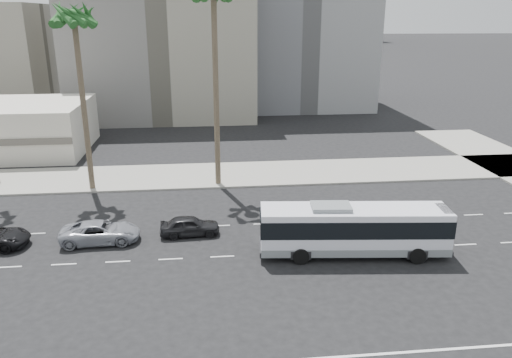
{
  "coord_description": "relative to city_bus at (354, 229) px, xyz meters",
  "views": [
    {
      "loc": [
        -6.79,
        -26.14,
        13.48
      ],
      "look_at": [
        -3.58,
        4.0,
        3.4
      ],
      "focal_mm": 34.71,
      "sensor_mm": 36.0,
      "label": 1
    }
  ],
  "objects": [
    {
      "name": "midrise_gray_center",
      "position": [
        6.31,
        52.46,
        11.35
      ],
      "size": [
        20.0,
        20.0,
        26.0
      ],
      "primitive_type": "cube",
      "color": "slate",
      "rests_on": "ground"
    },
    {
      "name": "car_a",
      "position": [
        -9.63,
        3.72,
        -1.0
      ],
      "size": [
        1.68,
        3.84,
        1.29
      ],
      "primitive_type": "imported",
      "rotation": [
        0.0,
        0.0,
        1.61
      ],
      "color": "black",
      "rests_on": "ground"
    },
    {
      "name": "city_bus",
      "position": [
        0.0,
        0.0,
        0.0
      ],
      "size": [
        11.09,
        3.48,
        3.13
      ],
      "rotation": [
        0.0,
        0.0,
        -0.1
      ],
      "color": "silver",
      "rests_on": "ground"
    },
    {
      "name": "midrise_beige_west",
      "position": [
        -13.69,
        45.46,
        7.35
      ],
      "size": [
        24.0,
        18.0,
        18.0
      ],
      "primitive_type": "cube",
      "color": "slate",
      "rests_on": "ground"
    },
    {
      "name": "sidewalk_north",
      "position": [
        -1.69,
        15.96,
        -1.57
      ],
      "size": [
        120.0,
        7.0,
        0.15
      ],
      "primitive_type": "cube",
      "color": "gray",
      "rests_on": "ground"
    },
    {
      "name": "palm_mid",
      "position": [
        -17.68,
        13.34,
        11.4
      ],
      "size": [
        4.69,
        4.69,
        14.5
      ],
      "rotation": [
        0.0,
        0.0,
        -0.23
      ],
      "color": "brown",
      "rests_on": "ground"
    },
    {
      "name": "ground",
      "position": [
        -1.69,
        0.46,
        -1.65
      ],
      "size": [
        700.0,
        700.0,
        0.0
      ],
      "primitive_type": "plane",
      "color": "black",
      "rests_on": "ground"
    },
    {
      "name": "car_b",
      "position": [
        -15.13,
        3.26,
        -0.98
      ],
      "size": [
        2.43,
        4.91,
        1.34
      ],
      "primitive_type": "imported",
      "rotation": [
        0.0,
        0.0,
        1.61
      ],
      "color": "#8F919B",
      "rests_on": "ground"
    }
  ]
}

